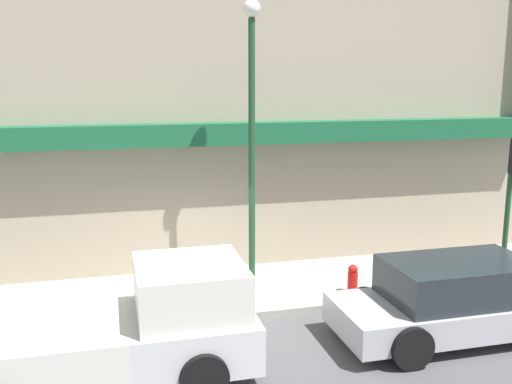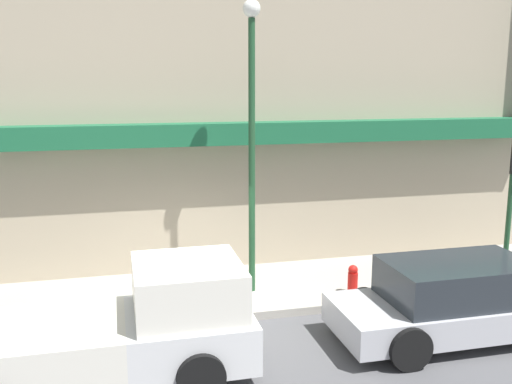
# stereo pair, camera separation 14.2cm
# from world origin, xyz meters

# --- Properties ---
(ground_plane) EXTENTS (80.00, 80.00, 0.00)m
(ground_plane) POSITION_xyz_m (0.00, 0.00, 0.00)
(ground_plane) COLOR #4C4C4F
(sidewalk) EXTENTS (36.00, 2.95, 0.17)m
(sidewalk) POSITION_xyz_m (0.00, 1.47, 0.09)
(sidewalk) COLOR #9E998E
(sidewalk) RESTS_ON ground
(building) EXTENTS (19.80, 3.80, 11.99)m
(building) POSITION_xyz_m (0.01, 4.43, 5.98)
(building) COLOR tan
(building) RESTS_ON ground
(pickup_truck) EXTENTS (5.03, 2.15, 1.83)m
(pickup_truck) POSITION_xyz_m (-1.58, -1.61, 0.80)
(pickup_truck) COLOR silver
(pickup_truck) RESTS_ON ground
(parked_car) EXTENTS (4.61, 2.01, 1.47)m
(parked_car) POSITION_xyz_m (4.51, -1.61, 0.72)
(parked_car) COLOR #ADADB2
(parked_car) RESTS_ON ground
(fire_hydrant) EXTENTS (0.22, 0.22, 0.64)m
(fire_hydrant) POSITION_xyz_m (3.37, 0.50, 0.49)
(fire_hydrant) COLOR red
(fire_hydrant) RESTS_ON sidewalk
(street_lamp) EXTENTS (0.36, 0.36, 6.11)m
(street_lamp) POSITION_xyz_m (1.31, 1.21, 3.94)
(street_lamp) COLOR #1E4728
(street_lamp) RESTS_ON sidewalk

